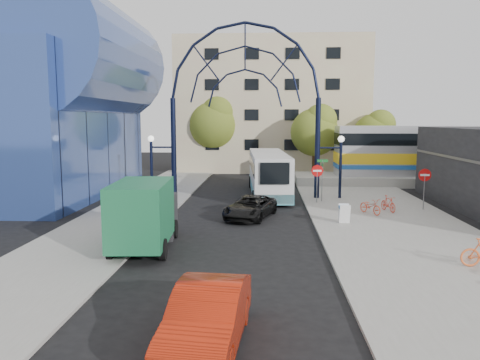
# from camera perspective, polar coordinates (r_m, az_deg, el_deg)

# --- Properties ---
(ground) EXTENTS (120.00, 120.00, 0.00)m
(ground) POSITION_cam_1_polar(r_m,az_deg,el_deg) (19.29, -1.31, -9.27)
(ground) COLOR black
(ground) RESTS_ON ground
(sidewalk_east) EXTENTS (8.00, 56.00, 0.12)m
(sidewalk_east) POSITION_cam_1_polar(r_m,az_deg,el_deg) (23.98, 19.03, -6.20)
(sidewalk_east) COLOR gray
(sidewalk_east) RESTS_ON ground
(plaza_west) EXTENTS (5.00, 50.00, 0.12)m
(plaza_west) POSITION_cam_1_polar(r_m,az_deg,el_deg) (26.26, -14.59, -4.87)
(plaza_west) COLOR gray
(plaza_west) RESTS_ON ground
(gateway_arch) EXTENTS (13.64, 0.44, 12.10)m
(gateway_arch) POSITION_cam_1_polar(r_m,az_deg,el_deg) (32.60, 0.62, 12.71)
(gateway_arch) COLOR black
(gateway_arch) RESTS_ON ground
(stop_sign) EXTENTS (0.80, 0.07, 2.50)m
(stop_sign) POSITION_cam_1_polar(r_m,az_deg,el_deg) (30.80, 9.39, 0.69)
(stop_sign) COLOR slate
(stop_sign) RESTS_ON sidewalk_east
(do_not_enter_sign) EXTENTS (0.76, 0.07, 2.48)m
(do_not_enter_sign) POSITION_cam_1_polar(r_m,az_deg,el_deg) (30.18, 21.58, 0.11)
(do_not_enter_sign) COLOR slate
(do_not_enter_sign) RESTS_ON sidewalk_east
(street_name_sign) EXTENTS (0.70, 0.70, 2.80)m
(street_name_sign) POSITION_cam_1_polar(r_m,az_deg,el_deg) (31.43, 10.00, 1.06)
(street_name_sign) COLOR slate
(street_name_sign) RESTS_ON sidewalk_east
(sandwich_board) EXTENTS (0.55, 0.61, 0.99)m
(sandwich_board) POSITION_cam_1_polar(r_m,az_deg,el_deg) (25.20, 12.61, -3.74)
(sandwich_board) COLOR white
(sandwich_board) RESTS_ON sidewalk_east
(transit_hall) EXTENTS (16.50, 18.00, 14.50)m
(transit_hall) POSITION_cam_1_polar(r_m,az_deg,el_deg) (37.41, -23.71, 8.56)
(transit_hall) COLOR #2D468C
(transit_hall) RESTS_ON ground
(apartment_block) EXTENTS (20.00, 12.10, 14.00)m
(apartment_block) POSITION_cam_1_polar(r_m,az_deg,el_deg) (53.42, 3.82, 8.94)
(apartment_block) COLOR #C9AD8B
(apartment_block) RESTS_ON ground
(tree_north_a) EXTENTS (4.48, 4.48, 7.00)m
(tree_north_a) POSITION_cam_1_polar(r_m,az_deg,el_deg) (44.60, 9.24, 6.10)
(tree_north_a) COLOR #382314
(tree_north_a) RESTS_ON ground
(tree_north_b) EXTENTS (5.12, 5.12, 8.00)m
(tree_north_b) POSITION_cam_1_polar(r_m,az_deg,el_deg) (48.64, -3.13, 7.06)
(tree_north_b) COLOR #382314
(tree_north_b) RESTS_ON ground
(tree_north_c) EXTENTS (4.16, 4.16, 6.50)m
(tree_north_c) POSITION_cam_1_polar(r_m,az_deg,el_deg) (47.57, 16.22, 5.58)
(tree_north_c) COLOR #382314
(tree_north_c) RESTS_ON ground
(city_bus) EXTENTS (3.23, 11.40, 3.09)m
(city_bus) POSITION_cam_1_polar(r_m,az_deg,el_deg) (34.62, 3.49, 0.88)
(city_bus) COLOR silver
(city_bus) RESTS_ON ground
(green_truck) EXTENTS (2.59, 6.01, 2.97)m
(green_truck) POSITION_cam_1_polar(r_m,az_deg,el_deg) (20.61, -11.48, -4.09)
(green_truck) COLOR black
(green_truck) RESTS_ON ground
(black_suv) EXTENTS (3.29, 4.91, 1.25)m
(black_suv) POSITION_cam_1_polar(r_m,az_deg,el_deg) (26.37, 1.26, -3.33)
(black_suv) COLOR black
(black_suv) RESTS_ON ground
(red_sedan) EXTENTS (1.99, 4.80, 1.55)m
(red_sedan) POSITION_cam_1_polar(r_m,az_deg,el_deg) (11.83, -4.01, -16.32)
(red_sedan) COLOR #A61E0A
(red_sedan) RESTS_ON ground
(bike_near_a) EXTENTS (1.34, 1.80, 0.90)m
(bike_near_a) POSITION_cam_1_polar(r_m,az_deg,el_deg) (28.03, 15.61, -3.08)
(bike_near_a) COLOR #EB4D2F
(bike_near_a) RESTS_ON sidewalk_east
(bike_near_b) EXTENTS (0.88, 1.61, 0.93)m
(bike_near_b) POSITION_cam_1_polar(r_m,az_deg,el_deg) (29.05, 17.62, -2.76)
(bike_near_b) COLOR #E2412D
(bike_near_b) RESTS_ON sidewalk_east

